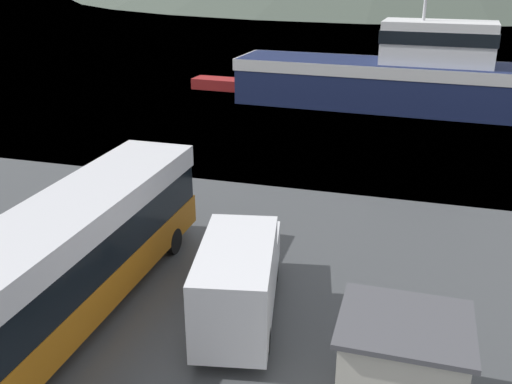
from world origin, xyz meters
TOP-DOWN VIEW (x-y plane):
  - water_surface at (0.00, 138.21)m, footprint 240.00×240.00m
  - tour_bus at (-2.48, 6.90)m, footprint 2.53×12.07m
  - delivery_van at (2.05, 8.01)m, footprint 3.01×6.16m
  - fishing_boat at (5.28, 35.10)m, footprint 22.82×6.15m
  - dock_kiosk at (6.55, 5.57)m, footprint 2.83×2.48m
  - small_boat at (-8.05, 37.85)m, footprint 6.56×2.21m

SIDE VIEW (x-z plane):
  - water_surface at x=0.00m, z-range 0.00..0.00m
  - small_boat at x=-8.05m, z-range 0.00..0.84m
  - dock_kiosk at x=6.55m, z-range 0.01..2.35m
  - delivery_van at x=2.05m, z-range 0.06..2.58m
  - tour_bus at x=-2.48m, z-range 0.21..3.58m
  - fishing_boat at x=5.28m, z-range -3.37..7.98m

